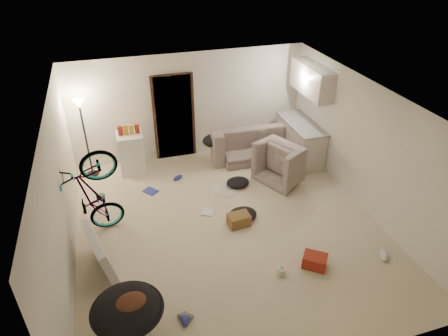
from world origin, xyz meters
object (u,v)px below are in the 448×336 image
object	(u,v)px
armchair	(288,163)
bicycle	(97,213)
floor_lamp	(83,122)
drink_case_a	(239,220)
kitchen_counter	(300,141)
tv_box	(100,252)
juicer	(281,271)
mini_fridge	(131,153)
saucer_chair	(128,314)
drink_case_b	(315,261)
sofa	(252,144)

from	to	relation	value
armchair	bicycle	size ratio (longest dim) A/B	0.56
floor_lamp	drink_case_a	distance (m)	3.91
armchair	kitchen_counter	bearing A→B (deg)	-68.32
kitchen_counter	tv_box	distance (m)	5.32
armchair	juicer	bearing A→B (deg)	126.87
bicycle	mini_fridge	bearing A→B (deg)	-27.14
floor_lamp	armchair	bearing A→B (deg)	-17.85
bicycle	drink_case_a	size ratio (longest dim) A/B	4.51
armchair	mini_fridge	distance (m)	3.53
saucer_chair	drink_case_b	world-z (taller)	saucer_chair
kitchen_counter	saucer_chair	size ratio (longest dim) A/B	1.53
mini_fridge	juicer	size ratio (longest dim) A/B	4.51
floor_lamp	juicer	world-z (taller)	floor_lamp
kitchen_counter	armchair	distance (m)	0.95
floor_lamp	juicer	size ratio (longest dim) A/B	8.71
bicycle	tv_box	distance (m)	0.93
bicycle	tv_box	size ratio (longest dim) A/B	1.69
tv_box	juicer	world-z (taller)	tv_box
armchair	mini_fridge	bearing A→B (deg)	42.53
floor_lamp	juicer	xyz separation A→B (m)	(2.86, -4.06, -1.22)
sofa	kitchen_counter	bearing A→B (deg)	158.15
kitchen_counter	drink_case_a	size ratio (longest dim) A/B	3.72
floor_lamp	kitchen_counter	distance (m)	4.95
floor_lamp	sofa	size ratio (longest dim) A/B	0.87
drink_case_b	tv_box	bearing A→B (deg)	-158.92
sofa	drink_case_b	size ratio (longest dim) A/B	5.41
bicycle	drink_case_b	world-z (taller)	bicycle
sofa	bicycle	distance (m)	4.17
kitchen_counter	saucer_chair	distance (m)	5.84
saucer_chair	tv_box	xyz separation A→B (m)	(-0.32, 1.39, -0.06)
floor_lamp	drink_case_b	bearing A→B (deg)	-49.44
kitchen_counter	bicycle	bearing A→B (deg)	-162.35
sofa	tv_box	distance (m)	4.67
tv_box	floor_lamp	bearing A→B (deg)	77.89
sofa	bicycle	xyz separation A→B (m)	(-3.68, -1.95, 0.17)
floor_lamp	saucer_chair	world-z (taller)	floor_lamp
kitchen_counter	mini_fridge	world-z (taller)	mini_fridge
armchair	bicycle	distance (m)	4.18
saucer_chair	tv_box	world-z (taller)	tv_box
sofa	mini_fridge	bearing A→B (deg)	-0.67
juicer	tv_box	bearing A→B (deg)	160.40
floor_lamp	kitchen_counter	world-z (taller)	floor_lamp
floor_lamp	sofa	distance (m)	3.91
armchair	tv_box	size ratio (longest dim) A/B	0.95
drink_case_b	armchair	bearing A→B (deg)	111.87
saucer_chair	armchair	bearing A→B (deg)	39.45
armchair	mini_fridge	size ratio (longest dim) A/B	1.09
drink_case_b	drink_case_a	bearing A→B (deg)	158.92
saucer_chair	drink_case_a	distance (m)	2.86
saucer_chair	bicycle	bearing A→B (deg)	97.78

